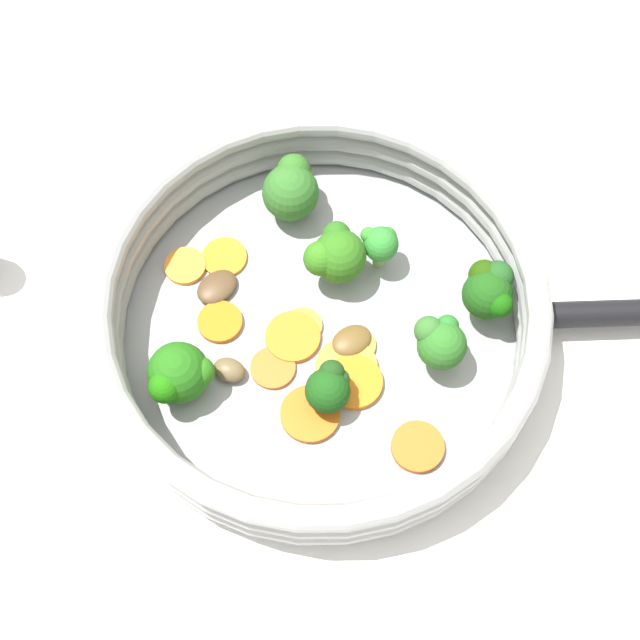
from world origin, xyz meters
name	(u,v)px	position (x,y,z in m)	size (l,w,h in m)	color
ground_plane	(320,334)	(0.00, 0.00, 0.00)	(4.00, 4.00, 0.00)	silver
skillet	(320,331)	(0.00, 0.00, 0.01)	(0.32, 0.32, 0.01)	#939699
skillet_rim_wall	(320,312)	(0.00, 0.00, 0.04)	(0.34, 0.34, 0.06)	#989999
skillet_rivet_left	(519,362)	(-0.07, 0.14, 0.02)	(0.01, 0.01, 0.01)	#91999B
skillet_rivet_right	(507,279)	(-0.13, 0.09, 0.02)	(0.01, 0.01, 0.01)	#969794
carrot_slice_0	(357,345)	(-0.01, 0.03, 0.01)	(0.03, 0.03, 0.00)	orange
carrot_slice_1	(273,368)	(0.05, -0.01, 0.01)	(0.03, 0.03, 0.00)	orange
carrot_slice_2	(445,344)	(-0.05, 0.08, 0.01)	(0.03, 0.03, 0.00)	orange
carrot_slice_3	(226,256)	(0.00, -0.10, 0.01)	(0.04, 0.04, 0.00)	orange
carrot_slice_4	(185,266)	(0.03, -0.12, 0.01)	(0.03, 0.03, 0.00)	orange
carrot_slice_5	(220,322)	(0.05, -0.06, 0.01)	(0.04, 0.04, 0.01)	orange
carrot_slice_6	(303,326)	(0.01, -0.01, 0.01)	(0.03, 0.03, 0.00)	orange
carrot_slice_7	(293,337)	(0.02, -0.01, 0.01)	(0.04, 0.04, 0.01)	orange
carrot_slice_8	(310,414)	(0.06, 0.04, 0.01)	(0.04, 0.04, 0.01)	#D76117
carrot_slice_9	(418,447)	(0.03, 0.12, 0.01)	(0.04, 0.04, 0.01)	#DB5E1C
carrot_slice_10	(354,382)	(0.02, 0.05, 0.01)	(0.04, 0.04, 0.01)	orange
carrot_slice_11	(346,367)	(0.01, 0.04, 0.01)	(0.05, 0.05, 0.01)	orange
broccoli_floret_0	(336,255)	(-0.04, -0.02, 0.04)	(0.05, 0.04, 0.05)	#639154
broccoli_floret_1	(440,342)	(-0.04, 0.09, 0.04)	(0.04, 0.04, 0.05)	#88B264
broccoli_floret_2	(179,374)	(0.10, -0.05, 0.04)	(0.05, 0.05, 0.05)	#6E914A
broccoli_floret_3	(292,188)	(-0.07, -0.09, 0.04)	(0.05, 0.05, 0.05)	#7FA754
broccoli_floret_4	(329,388)	(0.04, 0.04, 0.03)	(0.04, 0.03, 0.04)	#669355
broccoli_floret_5	(380,243)	(-0.08, 0.00, 0.04)	(0.03, 0.03, 0.04)	#81A866
broccoli_floret_6	(489,290)	(-0.09, 0.09, 0.04)	(0.05, 0.05, 0.05)	#7FB66F
mushroom_piece_0	(352,341)	(-0.01, 0.03, 0.02)	(0.03, 0.02, 0.01)	brown
mushroom_piece_1	(217,287)	(0.02, -0.09, 0.02)	(0.04, 0.03, 0.01)	brown
mushroom_piece_2	(229,370)	(0.07, -0.03, 0.02)	(0.03, 0.02, 0.01)	brown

